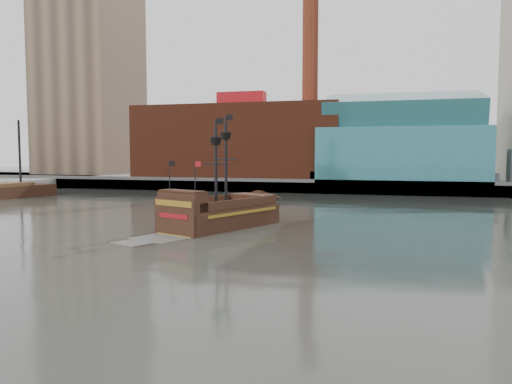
% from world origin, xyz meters
% --- Properties ---
extents(ground, '(400.00, 400.00, 0.00)m').
position_xyz_m(ground, '(0.00, 0.00, 0.00)').
color(ground, '#252723').
rests_on(ground, ground).
extents(promenade_far, '(220.00, 60.00, 2.00)m').
position_xyz_m(promenade_far, '(0.00, 92.00, 1.00)').
color(promenade_far, slate).
rests_on(promenade_far, ground).
extents(seawall, '(220.00, 1.00, 2.60)m').
position_xyz_m(seawall, '(0.00, 62.50, 1.30)').
color(seawall, '#4C4C49').
rests_on(seawall, ground).
extents(skyline, '(149.00, 45.00, 62.00)m').
position_xyz_m(skyline, '(5.21, 84.56, 24.55)').
color(skyline, '#7B604A').
rests_on(skyline, promenade_far).
extents(pirate_ship, '(10.52, 16.66, 12.02)m').
position_xyz_m(pirate_ship, '(-7.44, 18.14, 1.09)').
color(pirate_ship, black).
rests_on(pirate_ship, ground).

